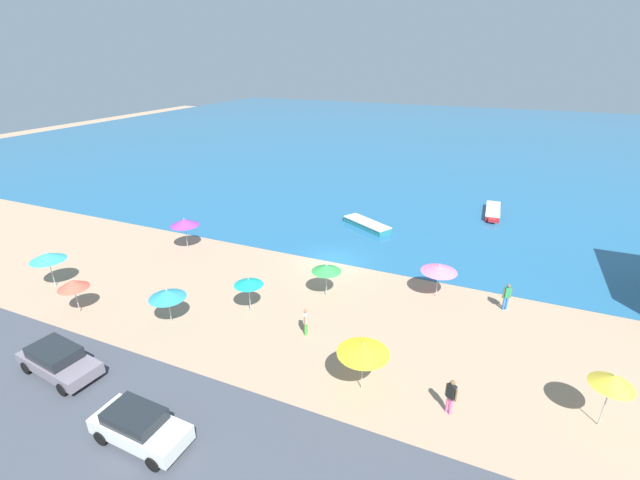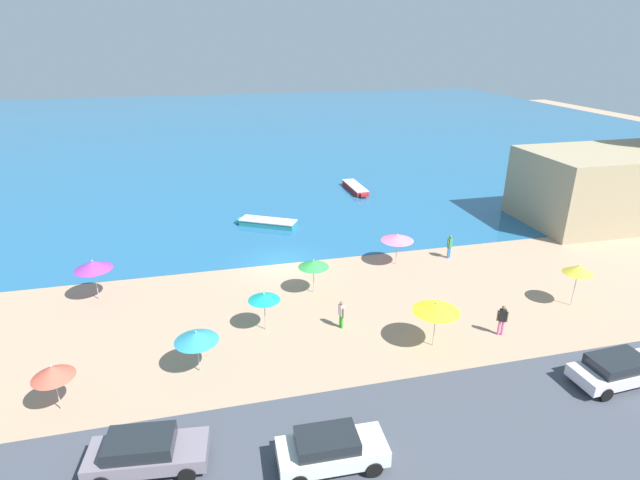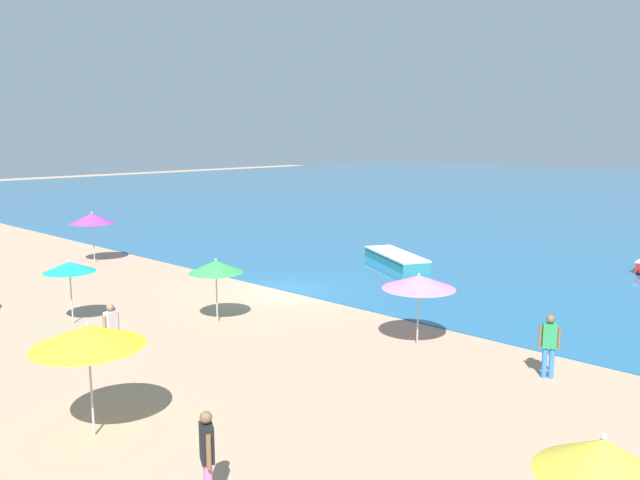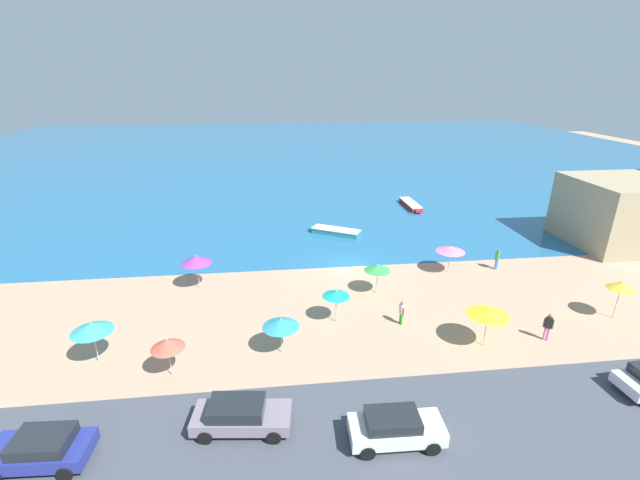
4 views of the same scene
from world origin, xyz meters
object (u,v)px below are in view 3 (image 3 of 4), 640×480
Objects in this scene: beach_umbrella_7 at (92,218)px; bather_0 at (207,453)px; bather_2 at (549,343)px; beach_umbrella_0 at (216,267)px; beach_umbrella_1 at (69,267)px; bather_1 at (111,327)px; beach_umbrella_5 at (419,282)px; beach_umbrella_6 at (88,336)px; skiff_nearshore at (395,258)px; beach_umbrella_8 at (602,458)px.

beach_umbrella_7 is 1.48× the size of bather_0.
beach_umbrella_7 is 23.67m from bather_2.
beach_umbrella_1 is at bearing -134.93° from beach_umbrella_0.
bather_0 is (8.68, -7.03, -0.97)m from beach_umbrella_0.
beach_umbrella_0 reaches higher than bather_1.
beach_umbrella_5 is (6.55, 2.69, 0.04)m from beach_umbrella_0.
beach_umbrella_6 reaches higher than bather_2.
bather_0 is (2.13, -9.72, -1.01)m from beach_umbrella_5.
bather_1 reaches higher than skiff_nearshore.
beach_umbrella_7 is at bearing 170.17° from beach_umbrella_0.
beach_umbrella_8 is 14.13m from bather_1.
bather_0 reaches higher than bather_1.
beach_umbrella_0 reaches higher than bather_2.
beach_umbrella_6 is at bearing -27.85° from beach_umbrella_7.
beach_umbrella_8 reaches higher than beach_umbrella_1.
beach_umbrella_0 reaches higher than skiff_nearshore.
beach_umbrella_8 is at bearing 17.22° from bather_0.
skiff_nearshore is (-11.85, 9.49, -0.67)m from bather_2.
beach_umbrella_7 reaches higher than beach_umbrella_6.
beach_umbrella_8 is (9.86, 1.90, 0.11)m from beach_umbrella_6.
beach_umbrella_8 reaches higher than bather_2.
beach_umbrella_5 reaches higher than beach_umbrella_1.
beach_umbrella_7 is 28.54m from beach_umbrella_8.
bather_2 is at bearing 35.13° from bather_1.
beach_umbrella_6 is 0.95× the size of beach_umbrella_8.
beach_umbrella_0 is 0.88× the size of beach_umbrella_6.
beach_umbrella_5 is 11.27m from beach_umbrella_8.
bather_0 is at bearing -23.20° from beach_umbrella_7.
bather_1 is (4.09, -0.78, -1.09)m from beach_umbrella_1.
beach_umbrella_6 is at bearing -56.34° from beach_umbrella_0.
bather_1 is (0.56, -4.32, -1.06)m from beach_umbrella_0.
beach_umbrella_7 is 0.97× the size of beach_umbrella_8.
bather_0 is 21.70m from skiff_nearshore.
beach_umbrella_5 reaches higher than bather_1.
beach_umbrella_8 is 1.54× the size of bather_2.
beach_umbrella_0 is at bearing -157.67° from beach_umbrella_5.
beach_umbrella_6 is at bearing -169.07° from beach_umbrella_8.
beach_umbrella_8 is (14.59, -5.20, 0.40)m from beach_umbrella_0.
beach_umbrella_5 is at bearing 135.53° from beach_umbrella_8.
beach_umbrella_6 reaches higher than beach_umbrella_1.
skiff_nearshore is (2.34, 15.81, -1.68)m from beach_umbrella_1.
beach_umbrella_8 reaches higher than skiff_nearshore.
beach_umbrella_7 is at bearing 164.88° from beach_umbrella_8.
beach_umbrella_6 is at bearing -178.96° from bather_0.
skiff_nearshore is at bearing 128.91° from beach_umbrella_5.
bather_2 is (14.19, 6.32, -1.02)m from beach_umbrella_1.
bather_1 is 0.93× the size of bather_2.
beach_umbrella_1 reaches higher than skiff_nearshore.
beach_umbrella_5 is 1.40× the size of bather_1.
bather_0 is at bearing -18.47° from bather_1.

